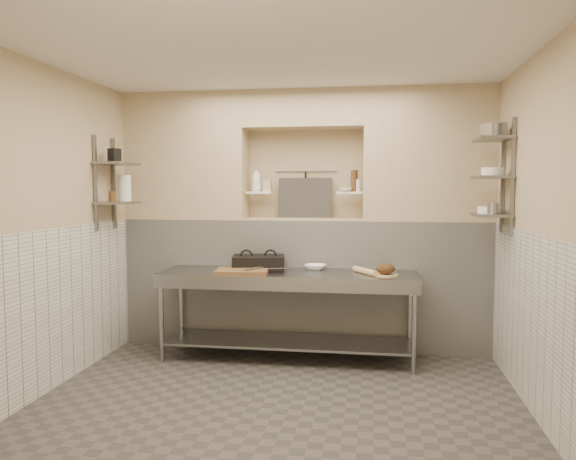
% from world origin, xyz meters
% --- Properties ---
extents(floor, '(4.00, 3.90, 0.10)m').
position_xyz_m(floor, '(0.00, 0.00, -0.05)').
color(floor, '#494540').
rests_on(floor, ground).
extents(ceiling, '(4.00, 3.90, 0.10)m').
position_xyz_m(ceiling, '(0.00, 0.00, 2.85)').
color(ceiling, silver).
rests_on(ceiling, ground).
extents(wall_left, '(0.10, 3.90, 2.80)m').
position_xyz_m(wall_left, '(-2.05, 0.00, 1.40)').
color(wall_left, tan).
rests_on(wall_left, ground).
extents(wall_right, '(0.10, 3.90, 2.80)m').
position_xyz_m(wall_right, '(2.05, 0.00, 1.40)').
color(wall_right, tan).
rests_on(wall_right, ground).
extents(wall_back, '(4.00, 0.10, 2.80)m').
position_xyz_m(wall_back, '(0.00, 2.00, 1.40)').
color(wall_back, tan).
rests_on(wall_back, ground).
extents(wall_front, '(4.00, 0.10, 2.80)m').
position_xyz_m(wall_front, '(0.00, -2.00, 1.40)').
color(wall_front, tan).
rests_on(wall_front, ground).
extents(backwall_lower, '(4.00, 0.40, 1.40)m').
position_xyz_m(backwall_lower, '(0.00, 1.75, 0.70)').
color(backwall_lower, silver).
rests_on(backwall_lower, floor).
extents(alcove_sill, '(1.30, 0.40, 0.02)m').
position_xyz_m(alcove_sill, '(0.00, 1.75, 1.41)').
color(alcove_sill, tan).
rests_on(alcove_sill, backwall_lower).
extents(backwall_pillar_left, '(1.35, 0.40, 1.40)m').
position_xyz_m(backwall_pillar_left, '(-1.33, 1.75, 2.10)').
color(backwall_pillar_left, tan).
rests_on(backwall_pillar_left, backwall_lower).
extents(backwall_pillar_right, '(1.35, 0.40, 1.40)m').
position_xyz_m(backwall_pillar_right, '(1.33, 1.75, 2.10)').
color(backwall_pillar_right, tan).
rests_on(backwall_pillar_right, backwall_lower).
extents(backwall_header, '(1.30, 0.40, 0.40)m').
position_xyz_m(backwall_header, '(0.00, 1.75, 2.60)').
color(backwall_header, tan).
rests_on(backwall_header, backwall_lower).
extents(wainscot_left, '(0.02, 3.90, 1.40)m').
position_xyz_m(wainscot_left, '(-1.99, 0.00, 0.70)').
color(wainscot_left, silver).
rests_on(wainscot_left, floor).
extents(wainscot_right, '(0.02, 3.90, 1.40)m').
position_xyz_m(wainscot_right, '(1.99, 0.00, 0.70)').
color(wainscot_right, silver).
rests_on(wainscot_right, floor).
extents(alcove_shelf_left, '(0.28, 0.16, 0.02)m').
position_xyz_m(alcove_shelf_left, '(-0.50, 1.75, 1.70)').
color(alcove_shelf_left, white).
rests_on(alcove_shelf_left, backwall_lower).
extents(alcove_shelf_right, '(0.28, 0.16, 0.02)m').
position_xyz_m(alcove_shelf_right, '(0.50, 1.75, 1.70)').
color(alcove_shelf_right, white).
rests_on(alcove_shelf_right, backwall_lower).
extents(utensil_rail, '(0.70, 0.02, 0.02)m').
position_xyz_m(utensil_rail, '(0.00, 1.92, 1.95)').
color(utensil_rail, gray).
rests_on(utensil_rail, wall_back).
extents(hanging_steel, '(0.02, 0.02, 0.30)m').
position_xyz_m(hanging_steel, '(0.00, 1.90, 1.78)').
color(hanging_steel, black).
rests_on(hanging_steel, utensil_rail).
extents(splash_panel, '(0.60, 0.08, 0.45)m').
position_xyz_m(splash_panel, '(0.00, 1.85, 1.64)').
color(splash_panel, '#383330').
rests_on(splash_panel, alcove_sill).
extents(shelf_rail_left_a, '(0.03, 0.03, 0.95)m').
position_xyz_m(shelf_rail_left_a, '(-1.98, 1.25, 1.80)').
color(shelf_rail_left_a, slate).
rests_on(shelf_rail_left_a, wall_left).
extents(shelf_rail_left_b, '(0.03, 0.03, 0.95)m').
position_xyz_m(shelf_rail_left_b, '(-1.98, 0.85, 1.80)').
color(shelf_rail_left_b, slate).
rests_on(shelf_rail_left_b, wall_left).
extents(wall_shelf_left_lower, '(0.30, 0.50, 0.02)m').
position_xyz_m(wall_shelf_left_lower, '(-1.84, 1.05, 1.60)').
color(wall_shelf_left_lower, slate).
rests_on(wall_shelf_left_lower, wall_left).
extents(wall_shelf_left_upper, '(0.30, 0.50, 0.03)m').
position_xyz_m(wall_shelf_left_upper, '(-1.84, 1.05, 2.00)').
color(wall_shelf_left_upper, slate).
rests_on(wall_shelf_left_upper, wall_left).
extents(shelf_rail_right_a, '(0.03, 0.03, 1.05)m').
position_xyz_m(shelf_rail_right_a, '(1.98, 1.25, 1.85)').
color(shelf_rail_right_a, slate).
rests_on(shelf_rail_right_a, wall_right).
extents(shelf_rail_right_b, '(0.03, 0.03, 1.05)m').
position_xyz_m(shelf_rail_right_b, '(1.98, 0.85, 1.85)').
color(shelf_rail_right_b, slate).
rests_on(shelf_rail_right_b, wall_right).
extents(wall_shelf_right_lower, '(0.30, 0.50, 0.02)m').
position_xyz_m(wall_shelf_right_lower, '(1.84, 1.05, 1.50)').
color(wall_shelf_right_lower, slate).
rests_on(wall_shelf_right_lower, wall_right).
extents(wall_shelf_right_mid, '(0.30, 0.50, 0.02)m').
position_xyz_m(wall_shelf_right_mid, '(1.84, 1.05, 1.85)').
color(wall_shelf_right_mid, slate).
rests_on(wall_shelf_right_mid, wall_right).
extents(wall_shelf_right_upper, '(0.30, 0.50, 0.03)m').
position_xyz_m(wall_shelf_right_upper, '(1.84, 1.05, 2.20)').
color(wall_shelf_right_upper, slate).
rests_on(wall_shelf_right_upper, wall_right).
extents(prep_table, '(2.60, 0.70, 0.90)m').
position_xyz_m(prep_table, '(-0.09, 1.18, 0.64)').
color(prep_table, gray).
rests_on(prep_table, floor).
extents(panini_press, '(0.59, 0.47, 0.14)m').
position_xyz_m(panini_press, '(-0.42, 1.32, 0.97)').
color(panini_press, black).
rests_on(panini_press, prep_table).
extents(cutting_board, '(0.55, 0.41, 0.05)m').
position_xyz_m(cutting_board, '(-0.52, 1.00, 0.92)').
color(cutting_board, brown).
rests_on(cutting_board, prep_table).
extents(knife_blade, '(0.27, 0.10, 0.01)m').
position_xyz_m(knife_blade, '(-0.19, 1.12, 0.95)').
color(knife_blade, gray).
rests_on(knife_blade, cutting_board).
extents(tongs, '(0.14, 0.26, 0.03)m').
position_xyz_m(tongs, '(-0.40, 1.00, 0.96)').
color(tongs, gray).
rests_on(tongs, cutting_board).
extents(mixing_bowl, '(0.25, 0.25, 0.06)m').
position_xyz_m(mixing_bowl, '(0.16, 1.40, 0.93)').
color(mixing_bowl, white).
rests_on(mixing_bowl, prep_table).
extents(rolling_pin, '(0.26, 0.36, 0.06)m').
position_xyz_m(rolling_pin, '(0.68, 1.17, 0.93)').
color(rolling_pin, '#DEB172').
rests_on(rolling_pin, prep_table).
extents(bread_board, '(0.24, 0.24, 0.01)m').
position_xyz_m(bread_board, '(0.88, 1.11, 0.91)').
color(bread_board, '#DEB172').
rests_on(bread_board, prep_table).
extents(bread_loaf, '(0.18, 0.18, 0.11)m').
position_xyz_m(bread_loaf, '(0.88, 1.11, 0.97)').
color(bread_loaf, '#4C2D19').
rests_on(bread_loaf, bread_board).
extents(bottle_soap, '(0.14, 0.14, 0.27)m').
position_xyz_m(bottle_soap, '(-0.53, 1.74, 1.85)').
color(bottle_soap, white).
rests_on(bottle_soap, alcove_shelf_left).
extents(jar_alcove, '(0.08, 0.08, 0.13)m').
position_xyz_m(jar_alcove, '(-0.42, 1.78, 1.78)').
color(jar_alcove, tan).
rests_on(jar_alcove, alcove_shelf_left).
extents(bowl_alcove, '(0.17, 0.17, 0.04)m').
position_xyz_m(bowl_alcove, '(0.46, 1.70, 1.73)').
color(bowl_alcove, white).
rests_on(bowl_alcove, alcove_shelf_right).
extents(condiment_a, '(0.06, 0.06, 0.22)m').
position_xyz_m(condiment_a, '(0.54, 1.75, 1.82)').
color(condiment_a, '#4E3018').
rests_on(condiment_a, alcove_shelf_right).
extents(condiment_b, '(0.06, 0.06, 0.24)m').
position_xyz_m(condiment_b, '(0.56, 1.78, 1.83)').
color(condiment_b, '#4E3018').
rests_on(condiment_b, alcove_shelf_right).
extents(condiment_c, '(0.08, 0.08, 0.13)m').
position_xyz_m(condiment_c, '(0.58, 1.78, 1.78)').
color(condiment_c, white).
rests_on(condiment_c, alcove_shelf_right).
extents(jug_left, '(0.14, 0.14, 0.27)m').
position_xyz_m(jug_left, '(-1.84, 1.22, 1.75)').
color(jug_left, white).
rests_on(jug_left, wall_shelf_left_lower).
extents(jar_left, '(0.07, 0.07, 0.11)m').
position_xyz_m(jar_left, '(-1.84, 0.93, 1.67)').
color(jar_left, '#4E3018').
rests_on(jar_left, wall_shelf_left_lower).
extents(box_left_upper, '(0.13, 0.13, 0.14)m').
position_xyz_m(box_left_upper, '(-1.84, 1.00, 2.08)').
color(box_left_upper, black).
rests_on(box_left_upper, wall_shelf_left_upper).
extents(bowl_right, '(0.21, 0.21, 0.06)m').
position_xyz_m(bowl_right, '(1.84, 1.14, 1.54)').
color(bowl_right, white).
rests_on(bowl_right, wall_shelf_right_lower).
extents(canister_right, '(0.10, 0.10, 0.10)m').
position_xyz_m(canister_right, '(1.84, 0.97, 1.56)').
color(canister_right, gray).
rests_on(canister_right, wall_shelf_right_lower).
extents(bowl_right_mid, '(0.20, 0.20, 0.07)m').
position_xyz_m(bowl_right_mid, '(1.84, 1.04, 1.90)').
color(bowl_right_mid, white).
rests_on(bowl_right_mid, wall_shelf_right_mid).
extents(basket_right, '(0.22, 0.24, 0.13)m').
position_xyz_m(basket_right, '(1.84, 1.04, 2.28)').
color(basket_right, gray).
rests_on(basket_right, wall_shelf_right_upper).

